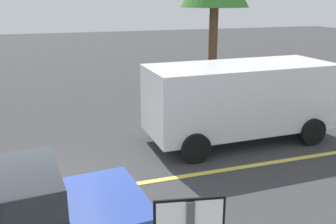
{
  "coord_description": "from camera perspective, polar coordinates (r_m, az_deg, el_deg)",
  "views": [
    {
      "loc": [
        0.37,
        -7.18,
        3.91
      ],
      "look_at": [
        3.18,
        1.16,
        1.22
      ],
      "focal_mm": 39.56,
      "sensor_mm": 36.0,
      "label": 1
    }
  ],
  "objects": [
    {
      "name": "ground_plane",
      "position": [
        8.18,
        -19.3,
        -12.58
      ],
      "size": [
        80.0,
        80.0,
        0.0
      ],
      "primitive_type": "plane",
      "color": "#38383A"
    },
    {
      "name": "lane_marking_centre",
      "position": [
        8.58,
        1.39,
        -10.04
      ],
      "size": [
        28.0,
        0.16,
        0.01
      ],
      "primitive_type": "cube",
      "color": "#E0D14C"
    },
    {
      "name": "white_van",
      "position": [
        10.56,
        10.84,
        2.21
      ],
      "size": [
        5.23,
        2.33,
        2.2
      ],
      "color": "white",
      "rests_on": "ground_plane"
    }
  ]
}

